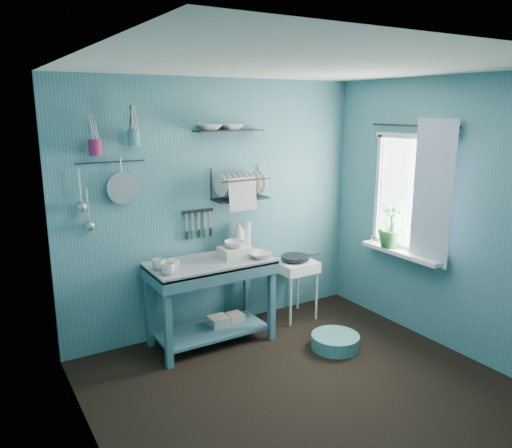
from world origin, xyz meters
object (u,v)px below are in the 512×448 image
hotplate_stand (294,289)px  utensil_cup_magenta (95,147)px  storage_tin_large (219,327)px  mug_left (168,269)px  mug_right (159,264)px  potted_plant (391,226)px  work_counter (211,302)px  mug_mid (174,264)px  utensil_cup_teal (134,138)px  water_bottle (246,234)px  colander (122,188)px  soap_bottle (239,235)px  floor_basin (335,341)px  storage_tin_small (235,323)px  dish_rack (241,184)px  wash_tub (235,252)px  frying_pan (295,258)px

hotplate_stand → utensil_cup_magenta: size_ratio=4.88×
storage_tin_large → mug_left: bearing=-160.1°
mug_right → potted_plant: 2.34m
work_counter → mug_left: 0.68m
mug_mid → utensil_cup_magenta: bearing=148.6°
utensil_cup_teal → work_counter: bearing=-24.6°
water_bottle → colander: bearing=176.4°
mug_left → soap_bottle: size_ratio=0.41×
mug_mid → potted_plant: (2.15, -0.48, 0.18)m
potted_plant → floor_basin: potted_plant is taller
mug_mid → potted_plant: 2.21m
colander → potted_plant: (2.47, -0.84, -0.47)m
storage_tin_small → floor_basin: (0.64, -0.79, -0.04)m
colander → potted_plant: bearing=-18.8°
work_counter → mug_right: mug_right is taller
mug_left → utensil_cup_magenta: size_ratio=0.95×
water_bottle → work_counter: bearing=-157.1°
utensil_cup_magenta → dish_rack: bearing=-2.1°
mug_right → hotplate_stand: bearing=2.9°
utensil_cup_teal → floor_basin: utensil_cup_teal is taller
dish_rack → utensil_cup_magenta: 1.43m
dish_rack → potted_plant: dish_rack is taller
mug_left → dish_rack: 1.18m
dish_rack → utensil_cup_teal: (-1.03, 0.05, 0.48)m
utensil_cup_teal → storage_tin_large: utensil_cup_teal is taller
wash_tub → utensil_cup_teal: bearing=161.0°
mug_left → potted_plant: size_ratio=0.27×
potted_plant → floor_basin: size_ratio=0.99×
dish_rack → floor_basin: size_ratio=1.21×
storage_tin_large → storage_tin_small: (0.20, 0.03, -0.01)m
hotplate_stand → colander: bearing=176.8°
hotplate_stand → storage_tin_large: hotplate_stand is taller
water_bottle → utensil_cup_magenta: utensil_cup_magenta is taller
mug_left → water_bottle: water_bottle is taller
frying_pan → dish_rack: bearing=166.6°
soap_bottle → floor_basin: 1.39m
work_counter → utensil_cup_teal: utensil_cup_teal is taller
hotplate_stand → potted_plant: (0.74, -0.62, 0.74)m
utensil_cup_magenta → storage_tin_large: size_ratio=0.59×
frying_pan → colander: size_ratio=1.07×
water_bottle → utensil_cup_magenta: size_ratio=2.15×
soap_bottle → utensil_cup_magenta: size_ratio=2.30×
hotplate_stand → storage_tin_large: size_ratio=2.88×
wash_tub → storage_tin_large: bearing=155.0°
hotplate_stand → utensil_cup_teal: (-1.61, 0.19, 1.65)m
floor_basin → storage_tin_large: bearing=137.8°
colander → storage_tin_large: 1.65m
dish_rack → storage_tin_large: 1.43m
potted_plant → hotplate_stand: bearing=139.9°
hotplate_stand → floor_basin: size_ratio=1.40×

